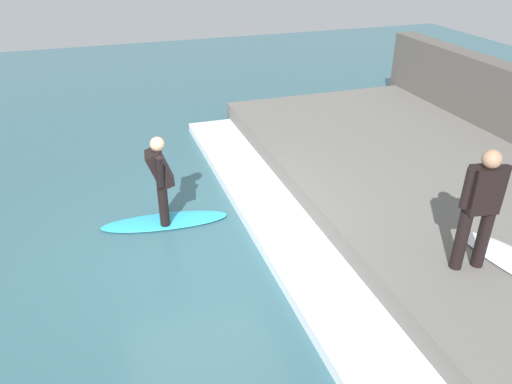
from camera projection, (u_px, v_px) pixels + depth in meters
ground_plane at (200, 243)px, 7.24m from camera, size 28.00×28.00×0.00m
concrete_ledge at (431, 189)px, 8.21m from camera, size 4.40×9.26×0.48m
wave_foam_crest at (279, 224)px, 7.54m from camera, size 0.94×8.80×0.17m
surfboard_riding at (165, 221)px, 7.72m from camera, size 1.98×0.72×0.06m
surfer_riding at (160, 176)px, 7.34m from camera, size 0.43×0.59×1.37m
surfer_waiting_near at (481, 204)px, 5.58m from camera, size 0.51×0.27×1.51m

